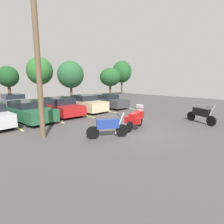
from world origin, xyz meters
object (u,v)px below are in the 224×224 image
car_green (29,111)px  car_charcoal (108,101)px  car_far_grey (14,101)px  utility_pole (37,47)px  motorcycle_second (201,114)px  motorcycle_touring (136,118)px  motorcycle_third (108,127)px  car_red (61,107)px  car_champagne (86,104)px

car_green → car_charcoal: 8.29m
car_far_grey → utility_pole: size_ratio=0.58×
motorcycle_second → car_green: 11.98m
motorcycle_touring → motorcycle_second: bearing=-29.1°
motorcycle_touring → car_far_grey: size_ratio=0.42×
motorcycle_third → car_red: (1.39, 7.03, 0.13)m
car_far_grey → utility_pole: (-2.08, -11.13, 3.72)m
motorcycle_second → car_red: size_ratio=0.46×
motorcycle_touring → car_charcoal: 8.43m
car_champagne → car_red: bearing=179.2°
car_charcoal → motorcycle_second: bearing=-92.0°
motorcycle_second → car_charcoal: bearing=88.0°
utility_pole → car_red: bearing=51.5°
car_champagne → car_green: bearing=-176.5°
car_charcoal → car_far_grey: car_far_grey is taller
car_far_grey → motorcycle_third: bearing=-89.0°
car_far_grey → car_champagne: bearing=-57.5°
motorcycle_second → car_green: (-7.94, 8.97, 0.09)m
motorcycle_third → motorcycle_second: bearing=-19.2°
motorcycle_third → car_green: bearing=101.6°
motorcycle_touring → car_red: car_red is taller
car_green → car_far_grey: car_far_grey is taller
motorcycle_second → car_red: (-5.18, 9.33, 0.10)m
motorcycle_second → car_far_grey: 17.20m
motorcycle_third → car_charcoal: 9.94m
car_green → car_champagne: size_ratio=1.07×
car_red → utility_pole: 7.04m
motorcycle_touring → car_far_grey: (-2.62, 13.45, 0.07)m
motorcycle_second → car_champagne: car_champagne is taller
car_champagne → car_charcoal: car_champagne is taller
car_red → motorcycle_second: bearing=-60.9°
car_far_grey → car_red: bearing=-75.8°
motorcycle_third → car_champagne: (3.90, 7.00, 0.13)m
motorcycle_second → car_charcoal: size_ratio=0.47×
car_charcoal → car_far_grey: 9.56m
car_charcoal → motorcycle_third: bearing=-134.0°
car_red → car_charcoal: bearing=1.3°
car_charcoal → car_red: bearing=-178.7°
motorcycle_touring → motorcycle_second: size_ratio=0.96×
motorcycle_third → motorcycle_touring: bearing=1.0°
motorcycle_second → motorcycle_third: bearing=160.8°
motorcycle_third → car_champagne: size_ratio=0.43×
motorcycle_second → car_charcoal: car_charcoal is taller
motorcycle_third → car_champagne: car_champagne is taller
motorcycle_touring → motorcycle_second: motorcycle_touring is taller
car_red → car_charcoal: 5.52m
car_green → motorcycle_touring: bearing=-60.5°
motorcycle_touring → car_green: bearing=119.5°
car_green → utility_pole: utility_pole is taller
car_red → car_champagne: size_ratio=1.06×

